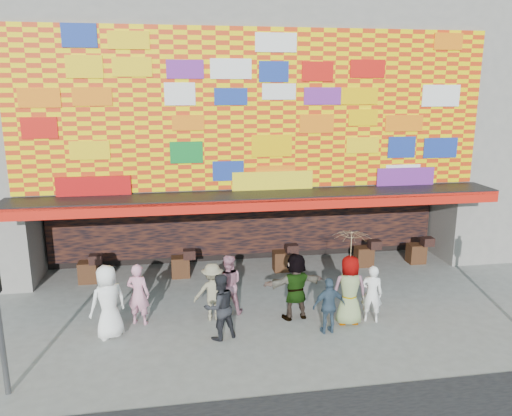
# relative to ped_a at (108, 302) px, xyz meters

# --- Properties ---
(ground) EXTENTS (90.00, 90.00, 0.00)m
(ground) POSITION_rel_ped_a_xyz_m (4.37, -0.68, -0.97)
(ground) COLOR slate
(ground) RESTS_ON ground
(shop_building) EXTENTS (15.20, 9.40, 10.00)m
(shop_building) POSITION_rel_ped_a_xyz_m (4.37, 7.50, 4.27)
(shop_building) COLOR gray
(shop_building) RESTS_ON ground
(ped_a) EXTENTS (1.12, 1.01, 1.93)m
(ped_a) POSITION_rel_ped_a_xyz_m (0.00, 0.00, 0.00)
(ped_a) COLOR white
(ped_a) RESTS_ON ground
(ped_b) EXTENTS (0.72, 0.59, 1.70)m
(ped_b) POSITION_rel_ped_a_xyz_m (0.70, 0.63, -0.11)
(ped_b) COLOR pink
(ped_b) RESTS_ON ground
(ped_c) EXTENTS (1.02, 0.91, 1.72)m
(ped_c) POSITION_rel_ped_a_xyz_m (2.78, -0.53, -0.10)
(ped_c) COLOR black
(ped_c) RESTS_ON ground
(ped_d) EXTENTS (1.06, 0.64, 1.61)m
(ped_d) POSITION_rel_ped_a_xyz_m (2.69, 0.58, -0.16)
(ped_d) COLOR gray
(ped_d) RESTS_ON ground
(ped_e) EXTENTS (0.92, 0.45, 1.51)m
(ped_e) POSITION_rel_ped_a_xyz_m (5.60, -0.69, -0.21)
(ped_e) COLOR #364B5F
(ped_e) RESTS_ON ground
(ped_f) EXTENTS (1.80, 0.79, 1.88)m
(ped_f) POSITION_rel_ped_a_xyz_m (4.95, 0.27, -0.03)
(ped_f) COLOR gray
(ped_f) RESTS_ON ground
(ped_g) EXTENTS (0.98, 0.67, 1.91)m
(ped_g) POSITION_rel_ped_a_xyz_m (6.29, -0.27, -0.01)
(ped_g) COLOR gray
(ped_g) RESTS_ON ground
(ped_h) EXTENTS (0.68, 0.56, 1.60)m
(ped_h) POSITION_rel_ped_a_xyz_m (6.95, -0.24, -0.16)
(ped_h) COLOR white
(ped_h) RESTS_ON ground
(ped_i) EXTENTS (0.90, 0.73, 1.72)m
(ped_i) POSITION_rel_ped_a_xyz_m (3.15, 0.90, -0.11)
(ped_i) COLOR #BA788D
(ped_i) RESTS_ON ground
(parasol) EXTENTS (1.08, 1.10, 1.87)m
(parasol) POSITION_rel_ped_a_xyz_m (6.29, -0.27, 1.19)
(parasol) COLOR beige
(parasol) RESTS_ON ground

